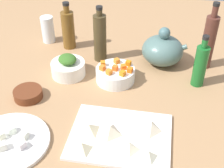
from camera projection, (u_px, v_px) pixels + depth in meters
The scene contains 33 objects.
tabletop at pixel (112, 98), 110.94cm from camera, with size 190.00×190.00×3.00cm, color #A47B52.
cutting_board at pixel (120, 136), 93.51cm from camera, with size 30.43×23.49×1.00cm, color white.
plate_tofu at pixel (8, 142), 91.42cm from camera, with size 24.57×24.57×1.20cm, color white.
bowl_greens at pixel (68, 69), 118.58cm from camera, with size 13.02×13.02×5.55cm, color white.
bowl_carrots at pixel (116, 75), 115.67cm from camera, with size 14.61×14.61×5.23cm, color white.
bowl_small_side at pixel (28, 94), 108.11cm from camera, with size 10.04×10.04×3.15cm, color #632F18.
teapot at pixel (163, 50), 123.49cm from camera, with size 18.03×16.39×15.79cm.
bottle_0 at pixel (209, 41), 118.33cm from camera, with size 4.92×4.92×26.88cm.
bottle_1 at pixel (100, 37), 123.22cm from camera, with size 5.14×5.14×23.23cm.
bottle_2 at pixel (68, 29), 132.19cm from camera, with size 5.52×5.52×20.66cm.
bottle_3 at pixel (200, 65), 110.37cm from camera, with size 4.65×4.65×20.13cm.
drinking_glass_0 at pixel (48, 29), 137.99cm from camera, with size 5.65×5.65×11.83cm, color white.
carrot_cube_0 at pixel (109, 72), 110.90cm from camera, with size 1.80×1.80×1.80cm, color orange.
carrot_cube_1 at pixel (114, 68), 112.95cm from camera, with size 1.80×1.80×1.80cm, color orange.
carrot_cube_2 at pixel (116, 61), 116.82cm from camera, with size 1.80×1.80×1.80cm, color orange.
carrot_cube_3 at pixel (128, 63), 115.54cm from camera, with size 1.80×1.80×1.80cm, color orange.
carrot_cube_4 at pixel (103, 64), 115.34cm from camera, with size 1.80×1.80×1.80cm, color orange.
carrot_cube_5 at pixel (102, 68), 113.01cm from camera, with size 1.80×1.80×1.80cm, color orange.
carrot_cube_6 at pixel (123, 73), 110.24cm from camera, with size 1.80×1.80×1.80cm, color orange.
carrot_cube_7 at pixel (130, 70), 111.90cm from camera, with size 1.80×1.80×1.80cm, color orange.
carrot_cube_8 at pixel (123, 67), 113.47cm from camera, with size 1.80×1.80×1.80cm, color orange.
chopped_greens_mound at pixel (67, 59), 116.00cm from camera, with size 7.45×6.68×3.04cm, color #376823.
tofu_cube_0 at pixel (2, 146), 87.95cm from camera, with size 2.20×2.20×2.20cm, color white.
tofu_cube_2 at pixel (0, 136), 91.21cm from camera, with size 2.20×2.20×2.20cm, color #EEEDCE.
tofu_cube_3 at pixel (21, 145), 88.33cm from camera, with size 2.20×2.20×2.20cm, color white.
tofu_cube_4 at pixel (11, 130), 93.13cm from camera, with size 2.20×2.20×2.20cm, color white.
tofu_cube_5 at pixel (24, 135), 91.32cm from camera, with size 2.20×2.20×2.20cm, color white.
dumpling_0 at pixel (110, 130), 92.78cm from camera, with size 5.58×5.49×3.18cm, color beige.
dumpling_1 at pixel (129, 147), 87.88cm from camera, with size 4.87×4.25×2.54cm, color beige.
dumpling_2 at pixel (89, 128), 93.78cm from camera, with size 5.65×5.44×2.70cm, color beige.
dumpling_3 at pixel (82, 147), 87.72cm from camera, with size 4.85×4.74×2.71cm, color beige.
dumpling_4 at pixel (148, 154), 85.66cm from camera, with size 4.27×4.20×2.46cm, color beige.
dumpling_5 at pixel (151, 126), 94.00cm from camera, with size 5.56×4.88×2.98cm, color beige.
Camera 1 is at (11.68, -84.69, 72.39)cm, focal length 49.49 mm.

